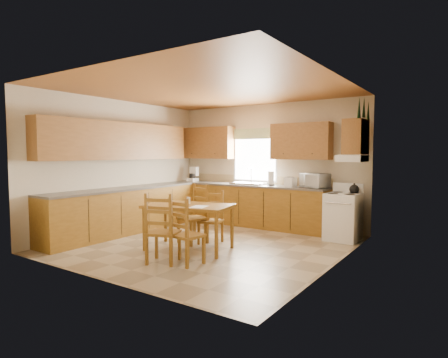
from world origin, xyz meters
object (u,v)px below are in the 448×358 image
Objects in this scene: chair_far_left at (193,214)px; chair_near_left at (163,228)px; microwave at (315,181)px; chair_near_right at (187,231)px; stove at (343,217)px; dining_table at (189,227)px; chair_far_right at (211,217)px.

chair_near_left is at bearing -56.96° from chair_far_left.
chair_far_left is at bearing -107.41° from microwave.
chair_far_left is (-0.72, 1.03, 0.04)m from chair_near_right.
stove is at bearing -2.55° from microwave.
dining_table is 1.35× the size of chair_far_left.
chair_far_right reaches higher than dining_table.
chair_far_left is 0.33m from chair_far_right.
microwave is 0.50× the size of chair_near_right.
chair_far_left is (-2.16, -1.73, 0.09)m from stove.
chair_far_left is at bearing -46.70° from chair_near_right.
chair_near_right reaches higher than dining_table.
microwave is 0.34× the size of dining_table.
chair_near_left reaches higher than dining_table.
dining_table is at bearing -111.80° from chair_far_right.
chair_near_right is (-0.78, -3.03, -0.58)m from microwave.
chair_far_right is (-1.23, -1.84, -0.60)m from microwave.
chair_far_left is at bearing 107.32° from dining_table.
chair_far_left reaches higher than chair_far_right.
chair_near_right is at bearing -115.63° from stove.
stove is at bearing -142.26° from chair_near_left.
chair_near_right reaches higher than chair_far_right.
chair_near_left is (-1.77, -2.91, 0.09)m from stove.
microwave is at bearing 49.00° from dining_table.
chair_near_right is at bearing -176.09° from chair_near_left.
chair_near_left is at bearing 33.07° from chair_near_right.
microwave is at bearing 159.76° from stove.
chair_far_right reaches higher than stove.
stove is at bearing 24.03° from chair_far_right.
dining_table is at bearing -130.72° from stove.
chair_near_right is 1.27m from chair_far_right.
microwave is at bearing 40.42° from chair_far_right.
dining_table is 0.83m from chair_near_right.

